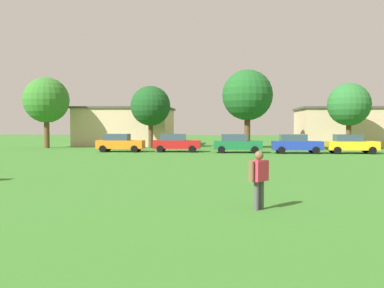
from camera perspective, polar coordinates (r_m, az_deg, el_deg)
The scene contains 13 objects.
ground_plane at distance 29.77m, azimuth 3.81°, elevation -2.26°, with size 160.00×160.00×0.00m, color #387528.
adult_bystander at distance 12.68m, azimuth 8.90°, elevation -4.08°, with size 0.60×0.66×1.72m.
parked_car_orange_0 at distance 40.36m, azimuth -9.59°, elevation 0.18°, with size 4.30×2.02×1.68m.
parked_car_red_1 at distance 39.73m, azimuth -2.13°, elevation 0.18°, with size 4.30×2.02×1.68m.
parked_car_green_2 at distance 38.72m, azimuth 5.99°, elevation 0.10°, with size 4.30×2.02×1.68m.
parked_car_blue_3 at distance 38.79m, azimuth 13.67°, elevation 0.05°, with size 4.30×2.02×1.68m.
parked_car_yellow_4 at distance 39.88m, azimuth 20.39°, elevation 0.03°, with size 4.30×2.02×1.68m.
tree_far_left at distance 49.31m, azimuth -18.83°, elevation 5.53°, with size 4.93×4.93×7.68m.
tree_left at distance 46.95m, azimuth -5.54°, elevation 5.05°, with size 4.33×4.33×6.75m.
tree_right at distance 45.96m, azimuth 7.40°, elevation 6.44°, with size 5.36×5.36×8.36m.
tree_far_right at distance 46.39m, azimuth 20.17°, elevation 4.94°, with size 4.34×4.34×6.76m.
house_left at distance 54.43m, azimuth 18.94°, elevation 2.20°, with size 9.65×8.68×4.59m.
house_right at distance 53.98m, azimuth -8.80°, elevation 2.34°, with size 11.47×9.12×4.67m.
Camera 1 is at (0.15, 0.33, 2.47)m, focal length 40.07 mm.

